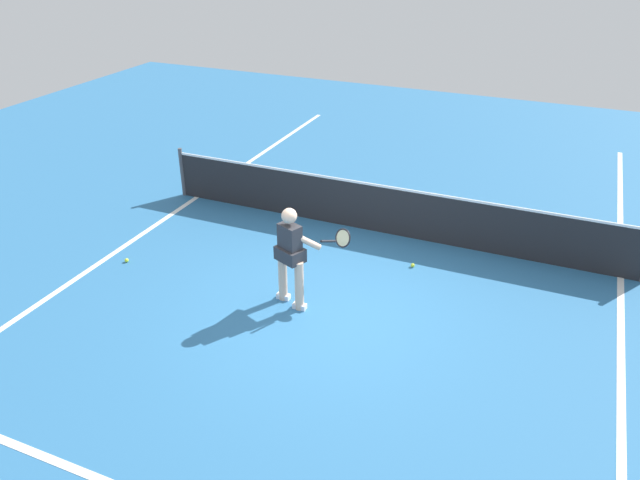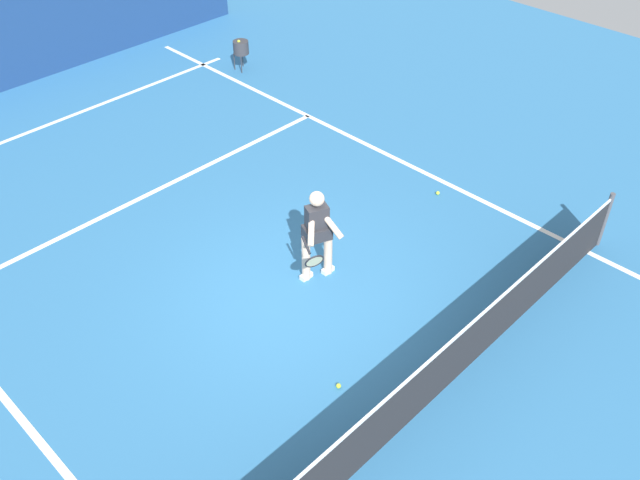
% 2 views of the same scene
% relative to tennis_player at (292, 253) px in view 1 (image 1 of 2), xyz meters
% --- Properties ---
extents(ground_plane, '(25.62, 25.62, 0.00)m').
position_rel_tennis_player_xyz_m(ground_plane, '(0.51, 0.10, -0.85)').
color(ground_plane, teal).
extents(sideline_left_marking, '(0.10, 17.71, 0.01)m').
position_rel_tennis_player_xyz_m(sideline_left_marking, '(-3.45, 0.10, -0.84)').
color(sideline_left_marking, white).
rests_on(sideline_left_marking, ground).
extents(sideline_right_marking, '(0.10, 17.71, 0.01)m').
position_rel_tennis_player_xyz_m(sideline_right_marking, '(4.47, 0.10, -0.84)').
color(sideline_right_marking, white).
rests_on(sideline_right_marking, ground).
extents(court_net, '(8.60, 0.08, 1.00)m').
position_rel_tennis_player_xyz_m(court_net, '(0.51, 2.70, -0.38)').
color(court_net, '#4C4C51').
rests_on(court_net, ground).
extents(tennis_player, '(1.01, 0.85, 1.55)m').
position_rel_tennis_player_xyz_m(tennis_player, '(0.00, 0.00, 0.00)').
color(tennis_player, beige).
rests_on(tennis_player, ground).
extents(tennis_ball_near, '(0.07, 0.07, 0.07)m').
position_rel_tennis_player_xyz_m(tennis_ball_near, '(-3.05, 0.00, -0.81)').
color(tennis_ball_near, '#D1E533').
rests_on(tennis_ball_near, ground).
extents(tennis_ball_mid, '(0.07, 0.07, 0.07)m').
position_rel_tennis_player_xyz_m(tennis_ball_mid, '(1.34, 1.71, -0.81)').
color(tennis_ball_mid, '#D1E533').
rests_on(tennis_ball_mid, ground).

